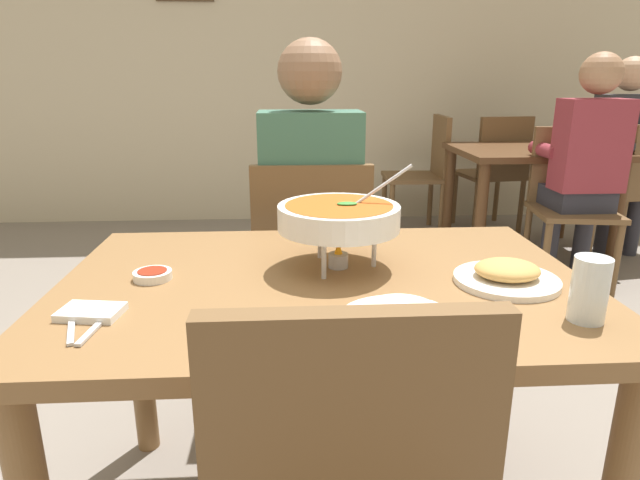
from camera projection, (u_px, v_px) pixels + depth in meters
cafe_rear_partition at (295, 35)px, 4.31m from camera, size 10.00×0.10×3.00m
dining_table_main at (324, 320)px, 1.32m from camera, size 1.24×0.85×0.72m
chair_diner_main at (311, 264)px, 2.02m from camera, size 0.44×0.44×0.90m
diner_main at (310, 201)px, 1.99m from camera, size 0.40×0.45×1.31m
curry_bowl at (339, 218)px, 1.32m from camera, size 0.33×0.30×0.26m
rice_plate at (400, 317)px, 1.03m from camera, size 0.24×0.24×0.06m
appetizer_plate at (507, 275)px, 1.25m from camera, size 0.24×0.24×0.06m
sauce_dish at (153, 275)px, 1.28m from camera, size 0.09×0.09×0.02m
napkin_folded at (91, 312)px, 1.08m from camera, size 0.13×0.10×0.02m
fork_utensil at (72, 325)px, 1.03m from camera, size 0.07×0.16×0.01m
spoon_utensil at (98, 325)px, 1.04m from camera, size 0.03×0.17×0.01m
drink_glass at (589, 293)px, 1.05m from camera, size 0.07×0.07×0.13m
dining_table_far at (531, 167)px, 3.62m from camera, size 1.00×0.80×0.72m
chair_bg_middle at (570, 196)px, 3.17m from camera, size 0.50×0.50×0.90m
chair_bg_right at (496, 167)px, 4.17m from camera, size 0.50×0.50×0.90m
chair_bg_corner at (426, 168)px, 4.16m from camera, size 0.45×0.45×0.90m
patron_bg_left at (625, 145)px, 3.61m from camera, size 0.40×0.45×1.31m
patron_bg_middle at (585, 158)px, 3.02m from camera, size 0.40×0.45×1.31m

